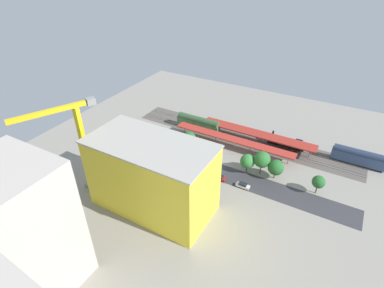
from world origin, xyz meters
name	(u,v)px	position (x,y,z in m)	size (l,w,h in m)	color
ground_plane	(220,166)	(0.00, 0.00, 0.00)	(149.47, 149.47, 0.00)	gray
rail_bed	(242,138)	(0.00, -21.96, 0.00)	(93.42, 13.33, 0.01)	#5B544C
street_asphalt	(216,171)	(0.00, 3.26, 0.00)	(93.42, 9.00, 0.01)	#38383D
track_rails	(242,137)	(0.00, -21.96, 0.18)	(93.40, 8.75, 0.12)	#9E9EA8
platform_canopy_near	(233,139)	(0.71, -13.39, 3.74)	(48.29, 5.25, 3.97)	#B73328
platform_canopy_far	(257,134)	(-6.34, -21.09, 4.25)	(45.84, 6.36, 4.49)	#A82D23
locomotive	(286,142)	(-17.41, -24.63, 1.81)	(14.21, 3.01, 5.05)	black
passenger_coach	(359,157)	(-42.86, -24.63, 3.18)	(18.12, 3.30, 6.03)	black
freight_coach_far	(198,123)	(18.82, -19.30, 3.21)	(19.38, 3.57, 6.13)	black
parked_car_0	(243,186)	(-11.37, 7.03, 0.75)	(4.46, 1.80, 1.69)	black
parked_car_1	(219,178)	(-2.99, 6.94, 0.75)	(4.55, 1.92, 1.71)	black
parked_car_2	(198,170)	(5.39, 6.63, 0.73)	(4.16, 1.91, 1.63)	black
parked_car_3	(175,163)	(14.19, 7.04, 0.75)	(4.58, 2.03, 1.67)	black
parked_car_4	(158,157)	(21.74, 7.10, 0.81)	(4.37, 1.97, 1.84)	black
parked_car_5	(140,150)	(30.61, 6.32, 0.73)	(4.06, 1.90, 1.65)	black
construction_building	(152,177)	(9.20, 27.35, 10.87)	(34.67, 17.45, 21.73)	yellow
construction_roof_slab	(149,144)	(9.20, 27.35, 21.93)	(35.27, 18.05, 0.40)	#B7B2A8
tower_crane	(78,142)	(32.54, 31.10, 17.50)	(11.41, 21.33, 30.02)	gray
box_truck_0	(169,171)	(13.08, 13.21, 1.73)	(8.51, 3.00, 3.52)	black
box_truck_1	(169,170)	(13.54, 12.51, 1.71)	(9.46, 2.45, 3.45)	black
street_tree_0	(319,182)	(-32.63, -1.54, 4.52)	(4.07, 4.07, 6.57)	brown
street_tree_1	(159,134)	(26.49, -1.17, 5.15)	(6.09, 6.09, 8.20)	brown
street_tree_2	(247,161)	(-9.58, -1.13, 4.65)	(5.02, 5.02, 7.17)	brown
street_tree_3	(262,159)	(-13.98, -2.73, 5.91)	(5.66, 5.66, 8.76)	brown
street_tree_4	(276,167)	(-18.93, -2.64, 4.41)	(5.34, 5.34, 7.09)	brown
street_tree_5	(189,139)	(13.83, -2.11, 5.93)	(5.70, 5.70, 8.80)	brown
traffic_light	(209,167)	(0.67, 7.53, 4.33)	(0.50, 0.36, 6.52)	#333333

